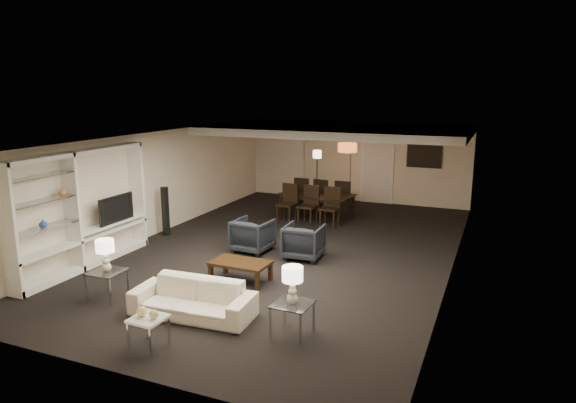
# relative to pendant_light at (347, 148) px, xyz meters

# --- Properties ---
(floor) EXTENTS (11.00, 11.00, 0.00)m
(floor) POSITION_rel_pendant_light_xyz_m (-0.30, -3.50, -1.92)
(floor) COLOR black
(floor) RESTS_ON ground
(ceiling) EXTENTS (7.00, 11.00, 0.02)m
(ceiling) POSITION_rel_pendant_light_xyz_m (-0.30, -3.50, 0.58)
(ceiling) COLOR silver
(ceiling) RESTS_ON ground
(wall_back) EXTENTS (7.00, 0.02, 2.50)m
(wall_back) POSITION_rel_pendant_light_xyz_m (-0.30, 2.00, -0.67)
(wall_back) COLOR beige
(wall_back) RESTS_ON ground
(wall_front) EXTENTS (7.00, 0.02, 2.50)m
(wall_front) POSITION_rel_pendant_light_xyz_m (-0.30, -9.00, -0.67)
(wall_front) COLOR beige
(wall_front) RESTS_ON ground
(wall_left) EXTENTS (0.02, 11.00, 2.50)m
(wall_left) POSITION_rel_pendant_light_xyz_m (-3.80, -3.50, -0.67)
(wall_left) COLOR beige
(wall_left) RESTS_ON ground
(wall_right) EXTENTS (0.02, 11.00, 2.50)m
(wall_right) POSITION_rel_pendant_light_xyz_m (3.20, -3.50, -0.67)
(wall_right) COLOR beige
(wall_right) RESTS_ON ground
(ceiling_soffit) EXTENTS (7.00, 4.00, 0.20)m
(ceiling_soffit) POSITION_rel_pendant_light_xyz_m (-0.30, 0.00, 0.48)
(ceiling_soffit) COLOR silver
(ceiling_soffit) RESTS_ON ceiling
(curtains) EXTENTS (1.50, 0.12, 2.40)m
(curtains) POSITION_rel_pendant_light_xyz_m (-1.20, 1.92, -0.72)
(curtains) COLOR beige
(curtains) RESTS_ON wall_back
(door) EXTENTS (0.90, 0.05, 2.10)m
(door) POSITION_rel_pendant_light_xyz_m (0.40, 1.97, -0.87)
(door) COLOR silver
(door) RESTS_ON wall_back
(painting) EXTENTS (0.95, 0.04, 0.65)m
(painting) POSITION_rel_pendant_light_xyz_m (1.80, 1.96, -0.37)
(painting) COLOR #142D38
(painting) RESTS_ON wall_back
(media_unit) EXTENTS (0.38, 3.40, 2.35)m
(media_unit) POSITION_rel_pendant_light_xyz_m (-3.61, -6.10, -0.74)
(media_unit) COLOR white
(media_unit) RESTS_ON wall_left
(pendant_light) EXTENTS (0.52, 0.52, 0.24)m
(pendant_light) POSITION_rel_pendant_light_xyz_m (0.00, 0.00, 0.00)
(pendant_light) COLOR #D8591E
(pendant_light) RESTS_ON ceiling_soffit
(sofa) EXTENTS (2.00, 0.88, 0.57)m
(sofa) POSITION_rel_pendant_light_xyz_m (-0.38, -7.20, -1.63)
(sofa) COLOR beige
(sofa) RESTS_ON floor
(coffee_table) EXTENTS (1.09, 0.65, 0.38)m
(coffee_table) POSITION_rel_pendant_light_xyz_m (-0.38, -5.60, -1.73)
(coffee_table) COLOR black
(coffee_table) RESTS_ON floor
(armchair_left) EXTENTS (0.83, 0.85, 0.73)m
(armchair_left) POSITION_rel_pendant_light_xyz_m (-0.98, -3.90, -1.56)
(armchair_left) COLOR black
(armchair_left) RESTS_ON floor
(armchair_right) EXTENTS (0.81, 0.83, 0.73)m
(armchair_right) POSITION_rel_pendant_light_xyz_m (0.22, -3.90, -1.56)
(armchair_right) COLOR black
(armchair_right) RESTS_ON floor
(side_table_left) EXTENTS (0.55, 0.55, 0.50)m
(side_table_left) POSITION_rel_pendant_light_xyz_m (-2.08, -7.20, -1.67)
(side_table_left) COLOR white
(side_table_left) RESTS_ON floor
(side_table_right) EXTENTS (0.56, 0.56, 0.50)m
(side_table_right) POSITION_rel_pendant_light_xyz_m (1.32, -7.20, -1.67)
(side_table_right) COLOR white
(side_table_right) RESTS_ON floor
(table_lamp_left) EXTENTS (0.33, 0.33, 0.55)m
(table_lamp_left) POSITION_rel_pendant_light_xyz_m (-2.08, -7.20, -1.14)
(table_lamp_left) COLOR beige
(table_lamp_left) RESTS_ON side_table_left
(table_lamp_right) EXTENTS (0.34, 0.34, 0.55)m
(table_lamp_right) POSITION_rel_pendant_light_xyz_m (1.32, -7.20, -1.14)
(table_lamp_right) COLOR beige
(table_lamp_right) RESTS_ON side_table_right
(marble_table) EXTENTS (0.47, 0.47, 0.45)m
(marble_table) POSITION_rel_pendant_light_xyz_m (-0.38, -8.30, -1.70)
(marble_table) COLOR white
(marble_table) RESTS_ON floor
(gold_gourd_a) EXTENTS (0.14, 0.14, 0.14)m
(gold_gourd_a) POSITION_rel_pendant_light_xyz_m (-0.48, -8.30, -1.40)
(gold_gourd_a) COLOR #E8CB7A
(gold_gourd_a) RESTS_ON marble_table
(gold_gourd_b) EXTENTS (0.13, 0.13, 0.13)m
(gold_gourd_b) POSITION_rel_pendant_light_xyz_m (-0.28, -8.30, -1.41)
(gold_gourd_b) COLOR #D1C16E
(gold_gourd_b) RESTS_ON marble_table
(television) EXTENTS (0.99, 0.13, 0.57)m
(television) POSITION_rel_pendant_light_xyz_m (-3.58, -5.29, -0.89)
(television) COLOR black
(television) RESTS_ON media_unit
(vase_blue) EXTENTS (0.15, 0.15, 0.16)m
(vase_blue) POSITION_rel_pendant_light_xyz_m (-3.61, -7.05, -0.78)
(vase_blue) COLOR #254CA1
(vase_blue) RESTS_ON media_unit
(vase_amber) EXTENTS (0.15, 0.15, 0.16)m
(vase_amber) POSITION_rel_pendant_light_xyz_m (-3.61, -6.55, -0.28)
(vase_amber) COLOR #B1763B
(vase_amber) RESTS_ON media_unit
(floor_speaker) EXTENTS (0.14, 0.14, 1.20)m
(floor_speaker) POSITION_rel_pendant_light_xyz_m (-3.50, -3.58, -1.32)
(floor_speaker) COLOR black
(floor_speaker) RESTS_ON floor
(dining_table) EXTENTS (2.09, 1.35, 0.69)m
(dining_table) POSITION_rel_pendant_light_xyz_m (-0.66, -0.67, -1.58)
(dining_table) COLOR black
(dining_table) RESTS_ON floor
(chair_nl) EXTENTS (0.51, 0.51, 1.02)m
(chair_nl) POSITION_rel_pendant_light_xyz_m (-1.26, -1.32, -1.41)
(chair_nl) COLOR black
(chair_nl) RESTS_ON floor
(chair_nm) EXTENTS (0.53, 0.53, 1.02)m
(chair_nm) POSITION_rel_pendant_light_xyz_m (-0.66, -1.32, -1.41)
(chair_nm) COLOR black
(chair_nm) RESTS_ON floor
(chair_nr) EXTENTS (0.48, 0.48, 1.02)m
(chair_nr) POSITION_rel_pendant_light_xyz_m (-0.06, -1.32, -1.41)
(chair_nr) COLOR black
(chair_nr) RESTS_ON floor
(chair_fl) EXTENTS (0.49, 0.49, 1.02)m
(chair_fl) POSITION_rel_pendant_light_xyz_m (-1.26, -0.02, -1.41)
(chair_fl) COLOR black
(chair_fl) RESTS_ON floor
(chair_fm) EXTENTS (0.53, 0.53, 1.02)m
(chair_fm) POSITION_rel_pendant_light_xyz_m (-0.66, -0.02, -1.41)
(chair_fm) COLOR black
(chair_fm) RESTS_ON floor
(chair_fr) EXTENTS (0.49, 0.49, 1.02)m
(chair_fr) POSITION_rel_pendant_light_xyz_m (-0.06, -0.02, -1.41)
(chair_fr) COLOR black
(chair_fr) RESTS_ON floor
(floor_lamp) EXTENTS (0.33, 0.33, 1.73)m
(floor_lamp) POSITION_rel_pendant_light_xyz_m (-1.08, 0.57, -1.05)
(floor_lamp) COLOR black
(floor_lamp) RESTS_ON floor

